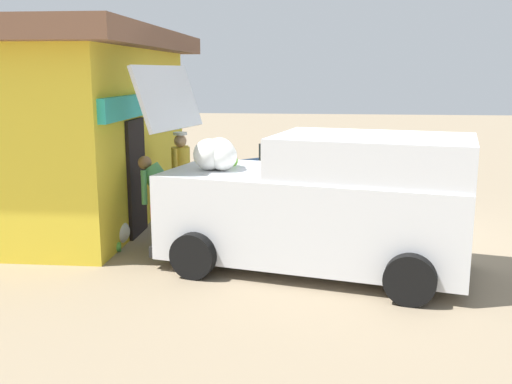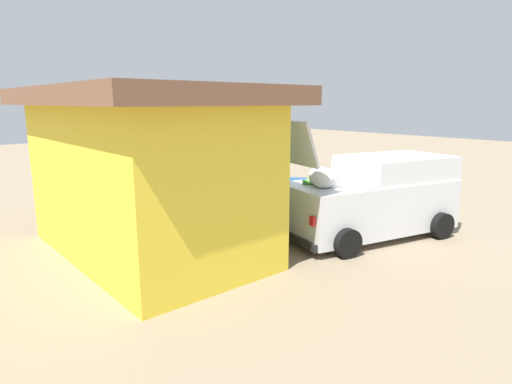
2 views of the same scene
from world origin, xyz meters
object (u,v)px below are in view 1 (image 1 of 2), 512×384
(vendor_standing, at_px, (181,172))
(storefront_bar, at_px, (68,123))
(paint_bucket, at_px, (248,189))
(delivery_van, at_px, (322,202))
(customer_bending, at_px, (161,192))
(unloaded_banana_pile, at_px, (113,234))
(parked_sedan, at_px, (315,176))

(vendor_standing, bearing_deg, storefront_bar, 84.51)
(storefront_bar, distance_m, paint_bucket, 4.18)
(delivery_van, height_order, customer_bending, delivery_van)
(storefront_bar, distance_m, vendor_standing, 2.36)
(storefront_bar, height_order, customer_bending, storefront_bar)
(vendor_standing, bearing_deg, delivery_van, -131.03)
(vendor_standing, relative_size, unloaded_banana_pile, 2.09)
(parked_sedan, relative_size, vendor_standing, 2.40)
(vendor_standing, bearing_deg, unloaded_banana_pile, 151.82)
(delivery_van, bearing_deg, parked_sedan, 1.75)
(storefront_bar, xyz_separation_m, parked_sedan, (1.87, -4.63, -1.24))
(customer_bending, bearing_deg, delivery_van, -109.26)
(vendor_standing, height_order, unloaded_banana_pile, vendor_standing)
(unloaded_banana_pile, bearing_deg, storefront_bar, 39.21)
(vendor_standing, height_order, paint_bucket, vendor_standing)
(delivery_van, relative_size, customer_bending, 3.32)
(delivery_van, relative_size, vendor_standing, 2.83)
(delivery_van, xyz_separation_m, parked_sedan, (4.32, 0.13, -0.39))
(unloaded_banana_pile, bearing_deg, delivery_van, -102.41)
(storefront_bar, xyz_separation_m, unloaded_banana_pile, (-1.71, -1.39, -1.64))
(parked_sedan, xyz_separation_m, paint_bucket, (0.37, 1.50, -0.39))
(vendor_standing, height_order, customer_bending, vendor_standing)
(parked_sedan, distance_m, vendor_standing, 3.23)
(parked_sedan, height_order, vendor_standing, vendor_standing)
(customer_bending, height_order, unloaded_banana_pile, customer_bending)
(customer_bending, bearing_deg, paint_bucket, -14.09)
(delivery_van, relative_size, unloaded_banana_pile, 5.91)
(delivery_van, distance_m, unloaded_banana_pile, 3.54)
(storefront_bar, relative_size, vendor_standing, 3.74)
(delivery_van, height_order, parked_sedan, delivery_van)
(customer_bending, bearing_deg, unloaded_banana_pile, 101.65)
(parked_sedan, bearing_deg, unloaded_banana_pile, 137.83)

